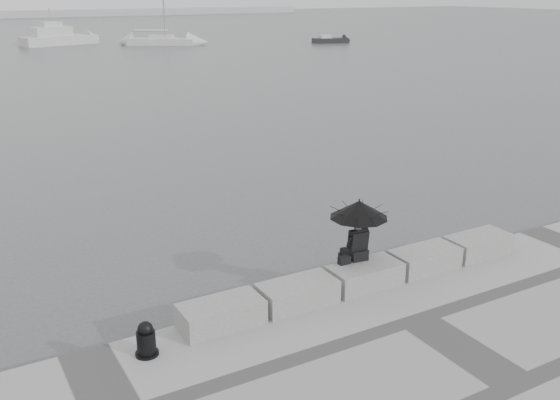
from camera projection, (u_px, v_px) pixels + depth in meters
ground at (351, 298)px, 14.06m from camera, size 360.00×360.00×0.00m
stone_block_far_left at (221, 314)px, 11.85m from camera, size 1.60×0.80×0.50m
stone_block_left at (297, 294)px, 12.65m from camera, size 1.60×0.80×0.50m
stone_block_centre at (365, 276)px, 13.45m from camera, size 1.60×0.80×0.50m
stone_block_right at (424, 259)px, 14.24m from camera, size 1.60×0.80×0.50m
stone_block_far_right at (478, 245)px, 15.04m from camera, size 1.60×0.80×0.50m
seated_person at (359, 215)px, 13.33m from camera, size 1.27×1.27×1.39m
bag at (344, 260)px, 13.40m from camera, size 0.26×0.15×0.17m
mooring_bollard at (146, 341)px, 10.89m from camera, size 0.42×0.42×0.66m
sailboat_right at (162, 41)px, 76.51m from camera, size 8.12×6.45×12.90m
motor_cruiser at (59, 37)px, 76.66m from camera, size 9.62×5.22×4.50m
small_motorboat at (330, 40)px, 79.76m from camera, size 4.83×2.80×1.10m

